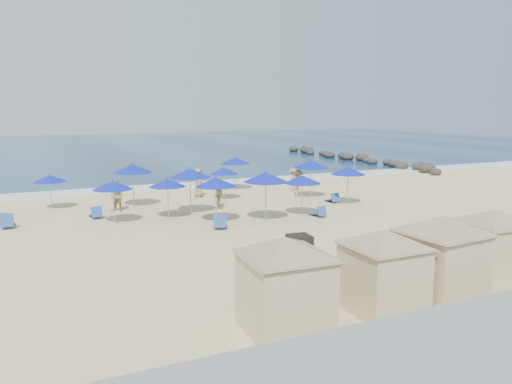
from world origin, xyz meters
TOP-DOWN VIEW (x-y plane):
  - ground at (0.00, 0.00)m, footprint 160.00×160.00m
  - ocean at (0.00, 55.00)m, footprint 160.00×80.00m
  - surf_line at (0.00, 15.50)m, footprint 160.00×2.50m
  - seawall at (0.00, -13.50)m, footprint 160.00×6.10m
  - rock_jetty at (24.01, 24.90)m, footprint 2.56×26.66m
  - trash_bin at (0.50, -3.88)m, footprint 0.95×0.95m
  - cabana_0 at (-3.19, -9.49)m, footprint 4.45×4.45m
  - cabana_1 at (-0.02, -9.52)m, footprint 4.22×4.22m
  - cabana_2 at (2.11, -9.56)m, footprint 4.56×4.56m
  - cabana_3 at (5.01, -9.03)m, footprint 4.30×4.30m
  - umbrella_2 at (-7.79, 10.11)m, footprint 1.83×1.83m
  - umbrella_3 at (-5.14, 4.92)m, footprint 2.00×2.00m
  - umbrella_4 at (-3.35, 8.86)m, footprint 2.34×2.34m
  - umbrella_5 at (-2.36, 4.89)m, footprint 1.95×1.95m
  - umbrella_6 at (-0.43, 2.89)m, footprint 2.15×2.15m
  - umbrella_7 at (-0.91, 5.59)m, footprint 2.31×2.31m
  - umbrella_8 at (4.41, 2.56)m, footprint 2.02×2.02m
  - umbrella_9 at (4.50, 12.05)m, footprint 2.14×2.14m
  - umbrella_10 at (7.63, 7.00)m, footprint 2.25×2.25m
  - umbrella_11 at (8.49, 4.15)m, footprint 2.09×2.09m
  - umbrella_12 at (2.32, 8.73)m, footprint 1.90×1.90m
  - umbrella_13 at (2.05, 2.23)m, footprint 2.33×2.33m
  - beach_chair_1 at (-10.01, 6.32)m, footprint 0.64×1.39m
  - beach_chair_2 at (-5.79, 6.77)m, footprint 0.60×1.26m
  - beach_chair_3 at (-0.63, 1.84)m, footprint 1.08×1.50m
  - beach_chair_4 at (5.11, 2.00)m, footprint 0.56×1.17m
  - beach_chair_5 at (8.09, 5.09)m, footprint 0.61×1.20m
  - beachgoer_1 at (-4.45, 7.99)m, footprint 1.09×1.10m
  - beachgoer_2 at (1.06, 6.36)m, footprint 0.92×1.16m
  - beachgoer_3 at (7.88, 9.77)m, footprint 1.24×1.05m
  - beachgoer_4 at (1.18, 10.42)m, footprint 1.09×1.07m
  - beachgoer_5 at (7.12, 7.67)m, footprint 1.15×1.34m

SIDE VIEW (x-z plane):
  - ground at x=0.00m, z-range 0.00..0.00m
  - ocean at x=0.00m, z-range 0.00..0.06m
  - surf_line at x=0.00m, z-range 0.00..0.08m
  - beach_chair_4 at x=5.11m, z-range -0.10..0.53m
  - beach_chair_5 at x=8.09m, z-range -0.10..0.54m
  - beach_chair_2 at x=-5.79m, z-range -0.10..0.58m
  - beach_chair_3 at x=-0.63m, z-range -0.12..0.64m
  - beach_chair_1 at x=-10.01m, z-range -0.12..0.64m
  - rock_jetty at x=24.01m, z-range -0.12..0.84m
  - trash_bin at x=0.50m, z-range 0.00..0.86m
  - seawall at x=0.00m, z-range 0.04..1.26m
  - beachgoer_3 at x=7.88m, z-range 0.00..1.66m
  - beachgoer_1 at x=-4.45m, z-range 0.00..1.79m
  - beachgoer_5 at x=7.12m, z-range 0.00..1.80m
  - beachgoer_2 at x=1.06m, z-range 0.00..1.84m
  - beachgoer_4 at x=1.18m, z-range 0.00..1.90m
  - cabana_1 at x=-0.02m, z-range 0.19..2.84m
  - cabana_3 at x=5.01m, z-range 0.20..2.91m
  - cabana_0 at x=-3.19m, z-range 0.20..3.00m
  - cabana_2 at x=2.11m, z-range 0.21..3.08m
  - umbrella_2 at x=-7.79m, z-range 0.77..2.85m
  - umbrella_12 at x=2.32m, z-range 0.79..2.95m
  - umbrella_5 at x=-2.36m, z-range 0.82..3.04m
  - umbrella_3 at x=-5.14m, z-range 0.84..3.12m
  - umbrella_8 at x=4.41m, z-range 0.85..3.15m
  - umbrella_11 at x=8.49m, z-range 0.87..3.25m
  - umbrella_9 at x=4.50m, z-range 0.89..3.33m
  - umbrella_6 at x=-0.43m, z-range 0.90..3.34m
  - umbrella_10 at x=7.63m, z-range 0.94..3.50m
  - umbrella_7 at x=-0.91m, z-range 0.97..3.60m
  - umbrella_13 at x=2.05m, z-range 0.97..3.62m
  - umbrella_4 at x=-3.35m, z-range 0.98..3.63m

